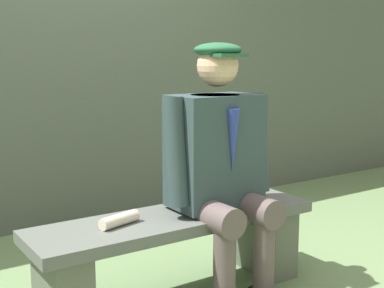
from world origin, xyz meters
name	(u,v)px	position (x,y,z in m)	size (l,w,h in m)	color
bench	(177,244)	(0.00, 0.00, 0.29)	(1.50, 0.41, 0.44)	#545954
seated_man	(220,159)	(-0.24, 0.05, 0.71)	(0.62, 0.58, 1.29)	#2E3F41
rolled_magazine	(120,220)	(0.31, 0.00, 0.47)	(0.06, 0.06, 0.21)	beige
stadium_wall	(61,69)	(0.00, -1.57, 1.13)	(12.00, 0.24, 2.26)	#495246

